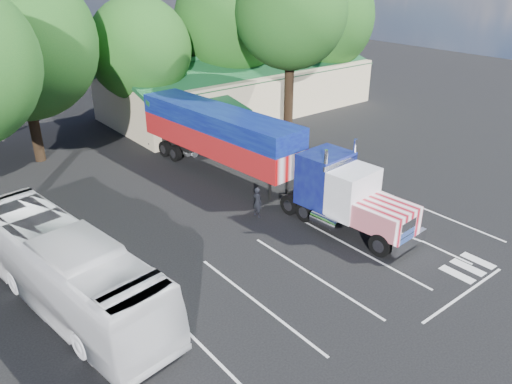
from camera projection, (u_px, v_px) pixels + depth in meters
ground at (234, 225)px, 26.61m from camera, size 120.00×120.00×0.00m
event_hall at (239, 87)px, 46.07m from camera, size 24.20×14.12×5.55m
tree_row_c at (18, 43)px, 31.85m from camera, size 10.00×10.00×13.05m
tree_row_d at (140, 50)px, 38.48m from camera, size 8.00×8.00×10.60m
tree_row_e at (230, 21)px, 43.31m from camera, size 9.60×9.60×12.90m
tree_row_f at (321, 18)px, 48.26m from camera, size 10.40×10.40×13.00m
tree_near_right at (291, 13)px, 35.16m from camera, size 8.00×8.00×13.50m
semi_truck at (247, 146)px, 30.56m from camera, size 4.41×21.38×4.45m
woman at (257, 202)px, 27.15m from camera, size 0.45×0.66×1.75m
bicycle at (239, 158)px, 34.42m from camera, size 0.64×1.67×0.86m
tour_bus at (66, 269)px, 19.86m from camera, size 4.43×12.29×3.35m
silver_sedan at (204, 143)px, 36.60m from camera, size 3.96×1.44×1.30m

